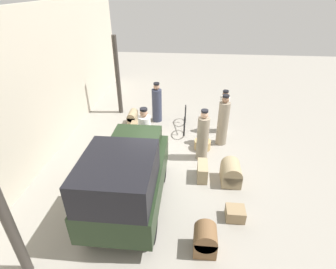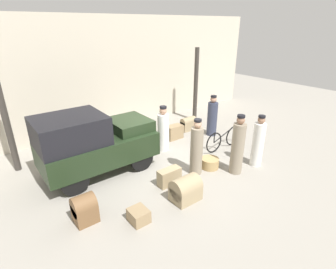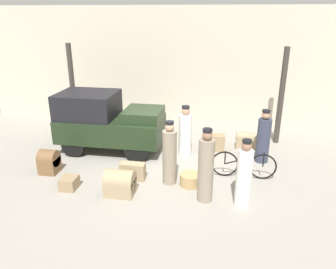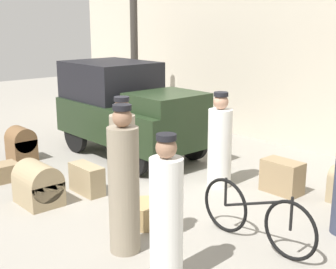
# 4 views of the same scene
# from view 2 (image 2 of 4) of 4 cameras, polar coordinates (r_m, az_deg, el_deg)

# --- Properties ---
(ground_plane) EXTENTS (30.00, 30.00, 0.00)m
(ground_plane) POSITION_cam_2_polar(r_m,az_deg,el_deg) (8.38, -0.25, -6.75)
(ground_plane) COLOR gray
(station_building_facade) EXTENTS (16.00, 0.15, 4.50)m
(station_building_facade) POSITION_cam_2_polar(r_m,az_deg,el_deg) (10.97, -13.59, 12.37)
(station_building_facade) COLOR beige
(station_building_facade) RESTS_ON ground
(canopy_pillar_left) EXTENTS (0.19, 0.19, 3.24)m
(canopy_pillar_left) POSITION_cam_2_polar(r_m,az_deg,el_deg) (8.79, -31.81, 2.69)
(canopy_pillar_left) COLOR #38332D
(canopy_pillar_left) RESTS_ON ground
(canopy_pillar_right) EXTENTS (0.19, 0.19, 3.24)m
(canopy_pillar_right) POSITION_cam_2_polar(r_m,az_deg,el_deg) (11.87, 6.07, 10.54)
(canopy_pillar_right) COLOR #38332D
(canopy_pillar_right) RESTS_ON ground
(truck) EXTENTS (3.29, 1.64, 1.89)m
(truck) POSITION_cam_2_polar(r_m,az_deg,el_deg) (7.86, -16.09, -1.55)
(truck) COLOR black
(truck) RESTS_ON ground
(bicycle) EXTENTS (1.75, 0.04, 0.78)m
(bicycle) POSITION_cam_2_polar(r_m,az_deg,el_deg) (9.52, 12.05, -0.92)
(bicycle) COLOR black
(bicycle) RESTS_ON ground
(wicker_basket) EXTENTS (0.56, 0.56, 0.31)m
(wicker_basket) POSITION_cam_2_polar(r_m,az_deg,el_deg) (8.30, 9.08, -6.13)
(wicker_basket) COLOR tan
(wicker_basket) RESTS_ON ground
(porter_carrying_trunk) EXTENTS (0.40, 0.40, 1.61)m
(porter_carrying_trunk) POSITION_cam_2_polar(r_m,az_deg,el_deg) (9.11, -1.03, 0.87)
(porter_carrying_trunk) COLOR white
(porter_carrying_trunk) RESTS_ON ground
(conductor_in_dark_uniform) EXTENTS (0.39, 0.39, 1.62)m
(conductor_in_dark_uniform) POSITION_cam_2_polar(r_m,az_deg,el_deg) (10.52, 9.61, 3.69)
(conductor_in_dark_uniform) COLOR #33384C
(conductor_in_dark_uniform) RESTS_ON ground
(porter_standing_middle) EXTENTS (0.37, 0.37, 1.71)m
(porter_standing_middle) POSITION_cam_2_polar(r_m,az_deg,el_deg) (7.68, 6.23, -3.20)
(porter_standing_middle) COLOR gray
(porter_standing_middle) RESTS_ON ground
(porter_lifting_near_truck) EXTENTS (0.36, 0.36, 1.65)m
(porter_lifting_near_truck) POSITION_cam_2_polar(r_m,az_deg,el_deg) (8.55, 19.02, -1.74)
(porter_lifting_near_truck) COLOR white
(porter_lifting_near_truck) RESTS_ON ground
(porter_with_bicycle) EXTENTS (0.37, 0.37, 1.82)m
(porter_with_bicycle) POSITION_cam_2_polar(r_m,az_deg,el_deg) (7.91, 14.93, -2.64)
(porter_with_bicycle) COLOR gray
(porter_with_bicycle) RESTS_ON ground
(suitcase_tan_flat) EXTENTS (0.65, 0.37, 0.54)m
(suitcase_tan_flat) POSITION_cam_2_polar(r_m,az_deg,el_deg) (10.17, 1.37, 0.53)
(suitcase_tan_flat) COLOR #937A56
(suitcase_tan_flat) RESTS_ON ground
(trunk_umber_medium) EXTENTS (0.71, 0.54, 0.65)m
(trunk_umber_medium) POSITION_cam_2_polar(r_m,az_deg,el_deg) (6.76, 3.85, -11.83)
(trunk_umber_medium) COLOR #9E8966
(trunk_umber_medium) RESTS_ON ground
(suitcase_black_upright) EXTENTS (0.40, 0.45, 0.31)m
(suitcase_black_upright) POSITION_cam_2_polar(r_m,az_deg,el_deg) (6.23, -6.41, -17.14)
(suitcase_black_upright) COLOR #937A56
(suitcase_black_upright) RESTS_ON ground
(trunk_barrel_dark) EXTENTS (0.66, 0.33, 0.57)m
(trunk_barrel_dark) POSITION_cam_2_polar(r_m,az_deg,el_deg) (11.01, 4.44, 2.40)
(trunk_barrel_dark) COLOR #9E8966
(trunk_barrel_dark) RESTS_ON ground
(trunk_wicker_pale) EXTENTS (0.67, 0.29, 0.47)m
(trunk_wicker_pale) POSITION_cam_2_polar(r_m,az_deg,el_deg) (7.36, 0.28, -9.19)
(trunk_wicker_pale) COLOR #9E8966
(trunk_wicker_pale) RESTS_ON ground
(suitcase_small_leather) EXTENTS (0.49, 0.48, 0.68)m
(suitcase_small_leather) POSITION_cam_2_polar(r_m,az_deg,el_deg) (6.38, -17.74, -15.11)
(suitcase_small_leather) COLOR brown
(suitcase_small_leather) RESTS_ON ground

